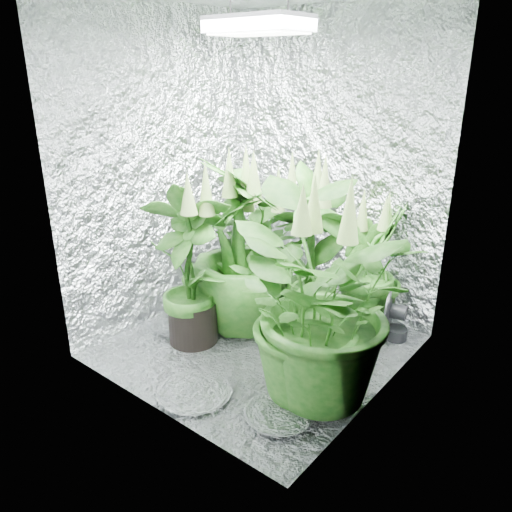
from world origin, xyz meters
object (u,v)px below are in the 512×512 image
at_px(plant_f, 190,266).
at_px(plant_e, 314,306).
at_px(plant_a, 258,248).
at_px(grow_lamp, 258,25).
at_px(circulation_fan, 393,318).
at_px(plant_b, 311,254).
at_px(plant_d, 240,249).
at_px(plant_c, 372,271).

bearing_deg(plant_f, plant_e, -3.21).
relative_size(plant_a, plant_f, 0.89).
bearing_deg(plant_e, grow_lamp, 155.30).
distance_m(grow_lamp, circulation_fan, 1.89).
xyz_separation_m(grow_lamp, plant_f, (-0.36, -0.20, -1.31)).
bearing_deg(grow_lamp, circulation_fan, 45.22).
height_order(grow_lamp, plant_f, grow_lamp).
relative_size(plant_a, plant_b, 0.87).
height_order(plant_e, plant_f, plant_e).
xyz_separation_m(plant_b, plant_d, (-0.36, -0.26, 0.02)).
distance_m(plant_b, plant_e, 0.76).
xyz_separation_m(plant_d, plant_e, (0.79, -0.37, -0.00)).
height_order(plant_f, circulation_fan, plant_f).
bearing_deg(circulation_fan, plant_e, -105.63).
distance_m(plant_a, plant_e, 1.06).
distance_m(plant_a, plant_f, 0.58).
xyz_separation_m(grow_lamp, plant_d, (-0.23, 0.12, -1.27)).
relative_size(plant_b, plant_c, 1.27).
relative_size(plant_d, plant_e, 1.00).
bearing_deg(plant_b, plant_e, -55.64).
xyz_separation_m(plant_c, plant_d, (-0.66, -0.52, 0.15)).
height_order(plant_b, plant_e, plant_e).
relative_size(plant_e, plant_f, 1.06).
distance_m(plant_a, circulation_fan, 0.99).
bearing_deg(plant_d, plant_b, 35.43).
bearing_deg(plant_b, grow_lamp, -108.66).
xyz_separation_m(plant_c, circulation_fan, (0.19, -0.03, -0.27)).
bearing_deg(plant_a, plant_e, -36.47).
bearing_deg(plant_b, plant_d, -144.57).
relative_size(plant_d, plant_f, 1.06).
xyz_separation_m(plant_a, plant_e, (0.85, -0.63, 0.08)).
bearing_deg(plant_c, plant_b, -137.84).
relative_size(grow_lamp, plant_a, 0.50).
bearing_deg(plant_d, plant_a, 103.38).
relative_size(plant_a, circulation_fan, 2.96).
xyz_separation_m(plant_e, plant_f, (-0.91, 0.05, -0.04)).
relative_size(grow_lamp, plant_c, 0.55).
height_order(grow_lamp, plant_b, grow_lamp).
bearing_deg(plant_f, plant_b, 50.01).
height_order(grow_lamp, circulation_fan, grow_lamp).
bearing_deg(plant_e, plant_b, 124.36).
bearing_deg(plant_c, plant_e, -81.49).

